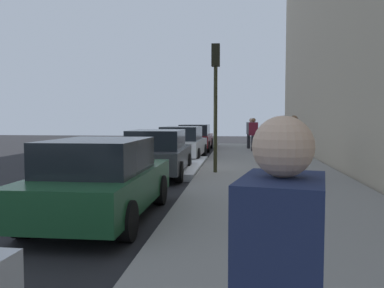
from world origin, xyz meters
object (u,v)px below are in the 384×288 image
Objects in this scene: pedestrian_grey_coat at (251,132)px; pedestrian_blue_coat at (293,145)px; parked_car_white at (182,143)px; pedestrian_burgundy_coat at (253,133)px; rolling_suitcase at (254,145)px; traffic_light_pole at (216,86)px; parked_car_maroon at (195,137)px; parked_car_charcoal at (158,153)px; parked_car_green at (101,179)px.

pedestrian_grey_coat is 0.94× the size of pedestrian_blue_coat.
parked_car_white is at bearing 34.25° from pedestrian_blue_coat.
pedestrian_burgundy_coat reaches higher than rolling_suitcase.
parked_car_maroon is at bearing 9.60° from traffic_light_pole.
pedestrian_blue_coat is (-9.61, -0.77, 0.04)m from pedestrian_burgundy_coat.
pedestrian_grey_coat is (10.41, -3.35, 0.31)m from parked_car_charcoal.
parked_car_maroon is at bearing 67.82° from rolling_suitcase.
pedestrian_blue_coat reaches higher than pedestrian_grey_coat.
traffic_light_pole reaches higher than rolling_suitcase.
parked_car_white is at bearing 139.83° from rolling_suitcase.
pedestrian_grey_coat reaches higher than parked_car_charcoal.
rolling_suitcase is at bearing -175.05° from pedestrian_grey_coat.
parked_car_white is 7.29m from pedestrian_blue_coat.
pedestrian_grey_coat is at bearing 4.95° from rolling_suitcase.
traffic_light_pole is (5.62, -1.82, 2.17)m from parked_car_green.
parked_car_green is 6.30m from traffic_light_pole.
parked_car_white is 0.90× the size of parked_car_maroon.
parked_car_maroon is 3.63m from rolling_suitcase.
parked_car_maroon is (16.00, -0.07, 0.00)m from parked_car_green.
parked_car_maroon is 1.15× the size of traffic_light_pole.
parked_car_maroon is (5.36, -0.02, 0.00)m from parked_car_white.
pedestrian_burgundy_coat is (14.24, -3.37, 0.32)m from parked_car_green.
pedestrian_blue_coat reaches higher than parked_car_white.
pedestrian_grey_coat reaches higher than parked_car_white.
traffic_light_pole is at bearing -86.54° from parked_car_charcoal.
pedestrian_blue_coat reaches higher than parked_car_green.
pedestrian_blue_coat is 0.45× the size of traffic_light_pole.
parked_car_maroon is 12.09m from pedestrian_blue_coat.
parked_car_charcoal is 2.40× the size of pedestrian_grey_coat.
parked_car_white is 4.63× the size of rolling_suitcase.
parked_car_white is 4.91m from pedestrian_burgundy_coat.
parked_car_white is (5.13, -0.09, 0.00)m from parked_car_charcoal.
pedestrian_burgundy_coat is 8.94m from traffic_light_pole.
pedestrian_burgundy_coat is 0.95× the size of pedestrian_blue_coat.
pedestrian_blue_coat is (-11.37, -4.07, 0.37)m from parked_car_maroon.
parked_car_white is 5.75m from traffic_light_pole.
rolling_suitcase is at bearing -6.20° from pedestrian_burgundy_coat.
traffic_light_pole is at bearing 171.81° from pedestrian_grey_coat.
parked_car_charcoal is 0.98× the size of parked_car_white.
parked_car_charcoal is 5.13m from parked_car_white.
parked_car_charcoal is 2.86m from traffic_light_pole.
pedestrian_burgundy_coat is at bearing -10.20° from traffic_light_pole.
traffic_light_pole reaches higher than pedestrian_grey_coat.
parked_car_green is 16.00m from parked_car_maroon.
parked_car_white is 2.30× the size of pedestrian_blue_coat.
pedestrian_burgundy_coat is 1.01× the size of pedestrian_grey_coat.
pedestrian_burgundy_coat is at bearing -177.67° from pedestrian_grey_coat.
pedestrian_blue_coat is at bearing -101.98° from parked_car_charcoal.
traffic_light_pole is (0.11, -1.86, 2.17)m from parked_car_charcoal.
pedestrian_grey_coat is at bearing 2.33° from pedestrian_burgundy_coat.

